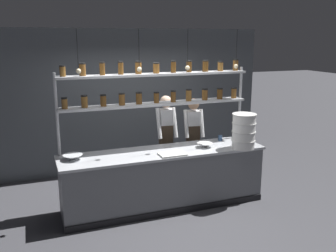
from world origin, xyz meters
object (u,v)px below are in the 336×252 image
cutting_board (172,154)px  container_stack (244,131)px  spice_shelf_unit (157,91)px  prep_bowl_center_front (73,157)px  serving_cup_front (220,138)px  prep_bowl_near_left (205,145)px  chef_left (166,135)px  chef_center (193,135)px

cutting_board → container_stack: bearing=-3.3°
spice_shelf_unit → container_stack: 1.52m
cutting_board → prep_bowl_center_front: prep_bowl_center_front is taller
container_stack → serving_cup_front: 0.59m
prep_bowl_near_left → chef_left: bearing=115.9°
cutting_board → prep_bowl_near_left: size_ratio=1.58×
cutting_board → prep_bowl_center_front: (-1.44, 0.29, 0.03)m
chef_left → chef_center: chef_left is taller
prep_bowl_center_front → serving_cup_front: (2.50, 0.17, 0.01)m
prep_bowl_near_left → prep_bowl_center_front: 2.08m
spice_shelf_unit → chef_center: spice_shelf_unit is taller
chef_left → serving_cup_front: size_ratio=17.49×
chef_center → prep_bowl_center_front: size_ratio=5.52×
chef_left → prep_bowl_center_front: size_ratio=5.82×
spice_shelf_unit → cutting_board: bearing=-85.0°
chef_center → container_stack: size_ratio=2.81×
prep_bowl_center_front → chef_left: bearing=22.2°
prep_bowl_center_front → spice_shelf_unit: bearing=11.2°
spice_shelf_unit → chef_center: size_ratio=1.98×
container_stack → prep_bowl_near_left: 0.65m
cutting_board → serving_cup_front: bearing=23.4°
prep_bowl_center_front → serving_cup_front: size_ratio=3.00×
spice_shelf_unit → serving_cup_front: (1.11, -0.11, -0.85)m
chef_left → cutting_board: chef_left is taller
chef_center → container_stack: 1.19m
serving_cup_front → cutting_board: bearing=-156.6°
cutting_board → prep_bowl_near_left: (0.64, 0.20, 0.02)m
spice_shelf_unit → serving_cup_front: 1.40m
chef_left → serving_cup_front: 0.96m
chef_left → cutting_board: 1.02m
container_stack → prep_bowl_near_left: container_stack is taller
chef_center → prep_bowl_center_front: 2.36m
chef_center → prep_bowl_center_front: (-2.24, -0.73, 0.06)m
prep_bowl_center_front → serving_cup_front: 2.50m
spice_shelf_unit → cutting_board: spice_shelf_unit is taller
container_stack → serving_cup_front: (-0.13, 0.53, -0.23)m
spice_shelf_unit → chef_left: (0.31, 0.42, -0.86)m
chef_left → container_stack: size_ratio=2.96×
container_stack → prep_bowl_center_front: bearing=172.1°
chef_left → prep_bowl_near_left: (0.38, -0.78, -0.01)m
chef_center → cutting_board: (-0.81, -1.02, 0.03)m
container_stack → cutting_board: size_ratio=1.41×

